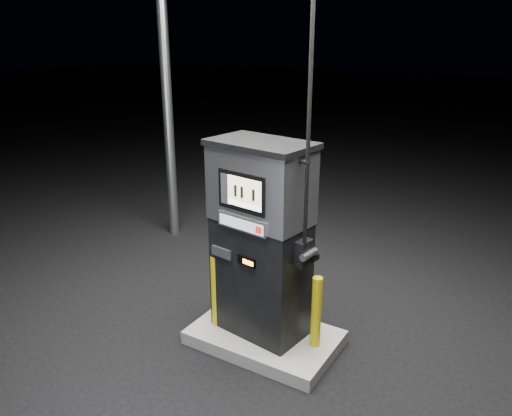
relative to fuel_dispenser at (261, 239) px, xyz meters
The scene contains 5 objects.
ground 1.26m from the fuel_dispenser, 24.44° to the right, with size 80.00×80.00×0.00m, color black.
pump_island 1.18m from the fuel_dispenser, 24.44° to the right, with size 1.60×1.00×0.15m, color slate.
fuel_dispenser is the anchor object (origin of this frame).
bollard_left 0.85m from the fuel_dispenser, 159.93° to the right, with size 0.11×0.11×0.85m, color #C7B00B.
bollard_right 0.96m from the fuel_dispenser, ahead, with size 0.11×0.11×0.80m, color #C7B00B.
Camera 1 is at (2.42, -4.16, 3.32)m, focal length 35.00 mm.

